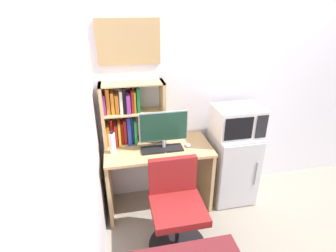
{
  "coord_description": "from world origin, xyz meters",
  "views": [
    {
      "loc": [
        -1.38,
        -2.67,
        2.13
      ],
      "look_at": [
        -0.89,
        -0.31,
        1.01
      ],
      "focal_mm": 28.12,
      "sensor_mm": 36.0,
      "label": 1
    }
  ],
  "objects_px": {
    "monitor": "(164,129)",
    "microwave": "(237,121)",
    "computer_mouse": "(188,145)",
    "keyboard": "(162,149)",
    "hutch_bookshelf": "(126,114)",
    "wall_corkboard": "(128,42)",
    "mini_fridge": "(232,166)",
    "water_bottle": "(112,143)",
    "desk_chair": "(176,212)"
  },
  "relations": [
    {
      "from": "monitor",
      "to": "microwave",
      "type": "relative_size",
      "value": 1.0
    },
    {
      "from": "computer_mouse",
      "to": "keyboard",
      "type": "bearing_deg",
      "value": -176.44
    },
    {
      "from": "hutch_bookshelf",
      "to": "wall_corkboard",
      "type": "relative_size",
      "value": 1.08
    },
    {
      "from": "hutch_bookshelf",
      "to": "mini_fridge",
      "type": "bearing_deg",
      "value": -9.55
    },
    {
      "from": "mini_fridge",
      "to": "wall_corkboard",
      "type": "bearing_deg",
      "value": 165.4
    },
    {
      "from": "keyboard",
      "to": "water_bottle",
      "type": "bearing_deg",
      "value": 174.86
    },
    {
      "from": "monitor",
      "to": "computer_mouse",
      "type": "bearing_deg",
      "value": -2.12
    },
    {
      "from": "keyboard",
      "to": "wall_corkboard",
      "type": "relative_size",
      "value": 0.7
    },
    {
      "from": "hutch_bookshelf",
      "to": "microwave",
      "type": "distance_m",
      "value": 1.18
    },
    {
      "from": "keyboard",
      "to": "mini_fridge",
      "type": "relative_size",
      "value": 0.51
    },
    {
      "from": "water_bottle",
      "to": "microwave",
      "type": "bearing_deg",
      "value": 0.17
    },
    {
      "from": "keyboard",
      "to": "desk_chair",
      "type": "xyz_separation_m",
      "value": [
        0.03,
        -0.51,
        -0.39
      ]
    },
    {
      "from": "computer_mouse",
      "to": "water_bottle",
      "type": "bearing_deg",
      "value": 177.98
    },
    {
      "from": "water_bottle",
      "to": "computer_mouse",
      "type": "bearing_deg",
      "value": -2.02
    },
    {
      "from": "keyboard",
      "to": "water_bottle",
      "type": "relative_size",
      "value": 1.8
    },
    {
      "from": "keyboard",
      "to": "monitor",
      "type": "bearing_deg",
      "value": 49.93
    },
    {
      "from": "microwave",
      "to": "wall_corkboard",
      "type": "distance_m",
      "value": 1.39
    },
    {
      "from": "monitor",
      "to": "water_bottle",
      "type": "bearing_deg",
      "value": 178.03
    },
    {
      "from": "mini_fridge",
      "to": "microwave",
      "type": "height_order",
      "value": "microwave"
    },
    {
      "from": "keyboard",
      "to": "water_bottle",
      "type": "height_order",
      "value": "water_bottle"
    },
    {
      "from": "keyboard",
      "to": "computer_mouse",
      "type": "xyz_separation_m",
      "value": [
        0.28,
        0.02,
        0.0
      ]
    },
    {
      "from": "computer_mouse",
      "to": "water_bottle",
      "type": "distance_m",
      "value": 0.78
    },
    {
      "from": "keyboard",
      "to": "computer_mouse",
      "type": "relative_size",
      "value": 5.06
    },
    {
      "from": "keyboard",
      "to": "wall_corkboard",
      "type": "xyz_separation_m",
      "value": [
        -0.26,
        0.33,
        1.03
      ]
    },
    {
      "from": "mini_fridge",
      "to": "desk_chair",
      "type": "bearing_deg",
      "value": -145.1
    },
    {
      "from": "computer_mouse",
      "to": "mini_fridge",
      "type": "xyz_separation_m",
      "value": [
        0.55,
        0.03,
        -0.36
      ]
    },
    {
      "from": "hutch_bookshelf",
      "to": "wall_corkboard",
      "type": "height_order",
      "value": "wall_corkboard"
    },
    {
      "from": "mini_fridge",
      "to": "microwave",
      "type": "xyz_separation_m",
      "value": [
        0.0,
        0.0,
        0.58
      ]
    },
    {
      "from": "computer_mouse",
      "to": "microwave",
      "type": "xyz_separation_m",
      "value": [
        0.55,
        0.03,
        0.22
      ]
    },
    {
      "from": "mini_fridge",
      "to": "wall_corkboard",
      "type": "height_order",
      "value": "wall_corkboard"
    },
    {
      "from": "microwave",
      "to": "monitor",
      "type": "bearing_deg",
      "value": -178.46
    },
    {
      "from": "hutch_bookshelf",
      "to": "computer_mouse",
      "type": "height_order",
      "value": "hutch_bookshelf"
    },
    {
      "from": "computer_mouse",
      "to": "wall_corkboard",
      "type": "bearing_deg",
      "value": 149.84
    },
    {
      "from": "computer_mouse",
      "to": "desk_chair",
      "type": "xyz_separation_m",
      "value": [
        -0.24,
        -0.53,
        -0.4
      ]
    },
    {
      "from": "water_bottle",
      "to": "wall_corkboard",
      "type": "distance_m",
      "value": 1.0
    },
    {
      "from": "hutch_bookshelf",
      "to": "keyboard",
      "type": "bearing_deg",
      "value": -36.03
    },
    {
      "from": "water_bottle",
      "to": "microwave",
      "type": "distance_m",
      "value": 1.33
    },
    {
      "from": "keyboard",
      "to": "microwave",
      "type": "relative_size",
      "value": 0.86
    },
    {
      "from": "hutch_bookshelf",
      "to": "monitor",
      "type": "height_order",
      "value": "hutch_bookshelf"
    },
    {
      "from": "mini_fridge",
      "to": "microwave",
      "type": "relative_size",
      "value": 1.68
    },
    {
      "from": "microwave",
      "to": "desk_chair",
      "type": "height_order",
      "value": "microwave"
    },
    {
      "from": "computer_mouse",
      "to": "desk_chair",
      "type": "relative_size",
      "value": 0.1
    },
    {
      "from": "hutch_bookshelf",
      "to": "keyboard",
      "type": "distance_m",
      "value": 0.52
    },
    {
      "from": "monitor",
      "to": "mini_fridge",
      "type": "xyz_separation_m",
      "value": [
        0.81,
        0.02,
        -0.57
      ]
    },
    {
      "from": "keyboard",
      "to": "mini_fridge",
      "type": "height_order",
      "value": "mini_fridge"
    },
    {
      "from": "monitor",
      "to": "desk_chair",
      "type": "xyz_separation_m",
      "value": [
        0.01,
        -0.54,
        -0.6
      ]
    },
    {
      "from": "computer_mouse",
      "to": "hutch_bookshelf",
      "type": "bearing_deg",
      "value": 159.85
    },
    {
      "from": "mini_fridge",
      "to": "hutch_bookshelf",
      "type": "bearing_deg",
      "value": 170.45
    },
    {
      "from": "computer_mouse",
      "to": "water_bottle",
      "type": "xyz_separation_m",
      "value": [
        -0.77,
        0.03,
        0.1
      ]
    },
    {
      "from": "microwave",
      "to": "mini_fridge",
      "type": "bearing_deg",
      "value": -90.09
    }
  ]
}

